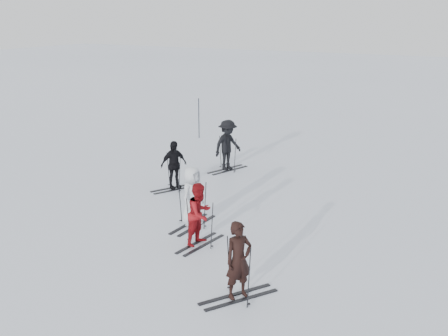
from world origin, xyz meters
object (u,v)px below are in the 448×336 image
(skier_near_dark, at_px, (239,261))
(skier_grey, at_px, (192,197))
(skier_uphill_left, at_px, (174,166))
(skier_uphill_far, at_px, (228,146))
(piste_marker, at_px, (199,118))
(skier_red, at_px, (200,215))

(skier_near_dark, bearing_deg, skier_grey, 76.25)
(skier_uphill_left, relative_size, skier_uphill_far, 0.87)
(skier_uphill_left, distance_m, skier_uphill_far, 2.80)
(skier_uphill_left, height_order, piste_marker, piste_marker)
(skier_red, xyz_separation_m, piste_marker, (-6.22, 10.08, 0.12))
(skier_red, height_order, skier_uphill_left, skier_uphill_left)
(skier_near_dark, bearing_deg, piste_marker, 65.78)
(skier_red, bearing_deg, skier_grey, 46.17)
(skier_red, bearing_deg, piste_marker, 37.64)
(skier_near_dark, height_order, piste_marker, piste_marker)
(skier_grey, bearing_deg, piste_marker, 32.31)
(skier_grey, height_order, skier_uphill_far, skier_uphill_far)
(skier_uphill_far, bearing_deg, skier_red, -138.90)
(skier_red, bearing_deg, skier_uphill_left, 47.98)
(skier_uphill_left, bearing_deg, skier_red, -111.13)
(skier_near_dark, distance_m, skier_uphill_left, 7.27)
(skier_near_dark, xyz_separation_m, skier_red, (-2.04, 1.87, -0.02))
(skier_near_dark, relative_size, skier_red, 1.03)
(skier_red, xyz_separation_m, skier_uphill_left, (-3.02, 3.35, 0.01))
(piste_marker, bearing_deg, skier_near_dark, -55.35)
(skier_grey, bearing_deg, skier_uphill_left, 44.43)
(skier_near_dark, xyz_separation_m, skier_uphill_left, (-5.06, 5.22, -0.02))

